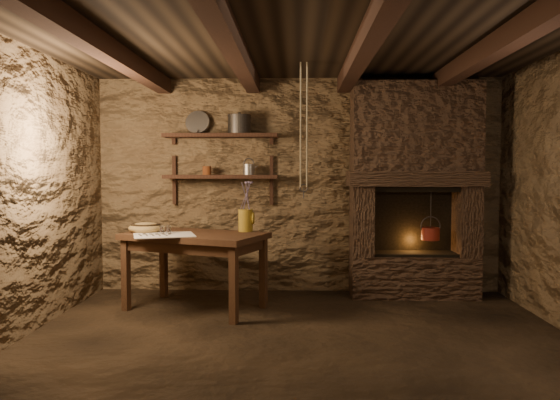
{
  "coord_description": "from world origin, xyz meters",
  "views": [
    {
      "loc": [
        -0.01,
        -4.15,
        1.37
      ],
      "look_at": [
        -0.17,
        0.9,
        1.09
      ],
      "focal_mm": 35.0,
      "sensor_mm": 36.0,
      "label": 1
    }
  ],
  "objects_px": {
    "wooden_bowl": "(146,228)",
    "red_pot": "(430,233)",
    "iron_stockpot": "(239,125)",
    "work_table": "(195,268)",
    "stoneware_jug": "(246,210)"
  },
  "relations": [
    {
      "from": "wooden_bowl",
      "to": "red_pot",
      "type": "distance_m",
      "value": 2.99
    },
    {
      "from": "iron_stockpot",
      "to": "work_table",
      "type": "bearing_deg",
      "value": -117.4
    },
    {
      "from": "work_table",
      "to": "iron_stockpot",
      "type": "height_order",
      "value": "iron_stockpot"
    },
    {
      "from": "wooden_bowl",
      "to": "work_table",
      "type": "bearing_deg",
      "value": -7.52
    },
    {
      "from": "stoneware_jug",
      "to": "iron_stockpot",
      "type": "relative_size",
      "value": 2.07
    },
    {
      "from": "wooden_bowl",
      "to": "iron_stockpot",
      "type": "bearing_deg",
      "value": 36.38
    },
    {
      "from": "iron_stockpot",
      "to": "red_pot",
      "type": "relative_size",
      "value": 0.46
    },
    {
      "from": "iron_stockpot",
      "to": "red_pot",
      "type": "height_order",
      "value": "iron_stockpot"
    },
    {
      "from": "stoneware_jug",
      "to": "iron_stockpot",
      "type": "distance_m",
      "value": 1.05
    },
    {
      "from": "stoneware_jug",
      "to": "red_pot",
      "type": "relative_size",
      "value": 0.95
    },
    {
      "from": "iron_stockpot",
      "to": "red_pot",
      "type": "xyz_separation_m",
      "value": [
        2.07,
        -0.12,
        -1.16
      ]
    },
    {
      "from": "work_table",
      "to": "iron_stockpot",
      "type": "bearing_deg",
      "value": 84.09
    },
    {
      "from": "stoneware_jug",
      "to": "red_pot",
      "type": "distance_m",
      "value": 2.01
    },
    {
      "from": "work_table",
      "to": "red_pot",
      "type": "distance_m",
      "value": 2.52
    },
    {
      "from": "stoneware_jug",
      "to": "wooden_bowl",
      "type": "distance_m",
      "value": 1.01
    }
  ]
}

